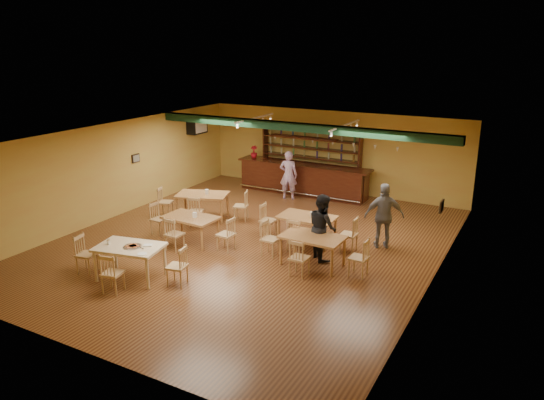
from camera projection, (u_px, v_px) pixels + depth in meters
The scene contains 23 objects.
floor at pixel (250, 243), 14.47m from camera, with size 12.00×12.00×0.00m, color #4F2A16.
ceiling_beam at pixel (295, 127), 15.98m from camera, with size 10.00×0.30×0.25m, color black.
track_rail_left at pixel (255, 118), 17.28m from camera, with size 0.05×2.50×0.05m, color white.
track_rail_right at pixel (345, 125), 15.82m from camera, with size 0.05×2.50×0.05m, color white.
ac_unit at pixel (197, 126), 19.50m from camera, with size 0.34×0.70×0.48m, color white.
picture_left at pixel (136, 158), 17.08m from camera, with size 0.04×0.34×0.28m, color black.
picture_right at pixel (442, 206), 12.12m from camera, with size 0.04×0.34×0.28m, color black.
bar_counter at pixel (303, 179), 18.99m from camera, with size 5.07×0.85×1.13m, color #37110B.
back_bar_hutch at pixel (310, 160), 19.35m from camera, with size 3.92×0.40×2.28m, color #37110B.
poinsettia at pixel (254, 152), 19.71m from camera, with size 0.26×0.26×0.47m, color #B3101E.
dining_table_a at pixel (203, 206), 16.43m from camera, with size 1.59×0.95×0.79m, color #925B33.
dining_table_b at pixel (307, 229), 14.39m from camera, with size 1.55×0.93×0.77m, color #925B33.
dining_table_c at pixel (191, 229), 14.45m from camera, with size 1.50×0.90×0.75m, color #925B33.
dining_table_d at pixel (312, 250), 12.94m from camera, with size 1.55×0.93×0.77m, color #925B33.
near_table at pixel (131, 262), 12.22m from camera, with size 1.52×0.98×0.82m, color beige.
pizza_tray at pixel (133, 247), 12.04m from camera, with size 0.40×0.40×0.01m, color silver.
parmesan_shaker at pixel (108, 242), 12.17m from camera, with size 0.07×0.07×0.11m, color #EAE5C6.
napkin_stack at pixel (148, 245), 12.10m from camera, with size 0.20×0.15×0.03m, color white.
pizza_server at pixel (140, 247), 12.01m from camera, with size 0.32×0.09×0.00m, color silver.
side_plate at pixel (142, 254), 11.64m from camera, with size 0.22×0.22×0.01m, color white.
patron_bar at pixel (288, 175), 18.30m from camera, with size 0.63×0.42×1.74m, color #9453B4.
patron_right_a at pixel (323, 227), 13.21m from camera, with size 0.84×0.65×1.72m, color black.
patron_right_b at pixel (384, 216), 13.93m from camera, with size 1.05×0.44×1.80m, color slate.
Camera 1 is at (6.98, -11.54, 5.40)m, focal length 34.17 mm.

